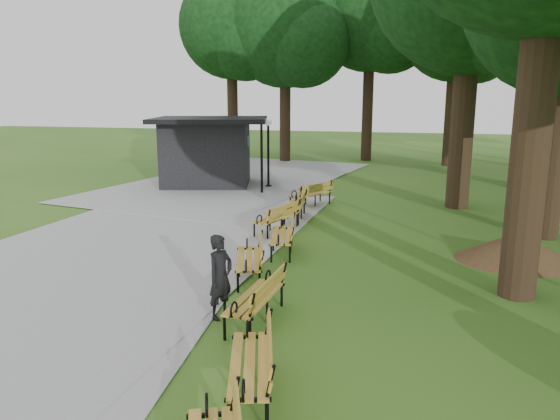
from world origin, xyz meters
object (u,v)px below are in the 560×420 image
(person, at_px, (220,277))
(dirt_mound, at_px, (517,247))
(bench_2, at_px, (255,298))
(bench_6, at_px, (295,206))
(bench_3, at_px, (249,259))
(bench_1, at_px, (250,364))
(lamp_post, at_px, (268,138))
(bench_4, at_px, (282,236))
(kiosk, at_px, (207,152))
(bench_7, at_px, (310,194))
(bench_5, at_px, (276,218))

(person, relative_size, dirt_mound, 0.64)
(bench_2, height_order, bench_6, same)
(bench_3, xyz_separation_m, bench_6, (-0.32, 5.65, 0.00))
(person, bearing_deg, bench_6, 24.40)
(dirt_mound, distance_m, bench_1, 8.39)
(bench_1, relative_size, bench_3, 1.00)
(person, xyz_separation_m, bench_6, (-0.48, 7.73, -0.32))
(lamp_post, xyz_separation_m, bench_4, (3.03, -9.29, -1.71))
(kiosk, relative_size, dirt_mound, 1.99)
(lamp_post, relative_size, bench_3, 1.56)
(bench_1, height_order, bench_7, same)
(bench_5, relative_size, bench_6, 1.00)
(kiosk, height_order, bench_5, kiosk)
(bench_1, bearing_deg, bench_4, 174.18)
(bench_2, bearing_deg, bench_1, 18.97)
(person, bearing_deg, lamp_post, 33.38)
(lamp_post, distance_m, bench_2, 14.06)
(lamp_post, height_order, bench_5, lamp_post)
(bench_2, bearing_deg, dirt_mound, 137.91)
(lamp_post, xyz_separation_m, bench_1, (4.26, -15.70, -1.71))
(person, relative_size, bench_3, 0.80)
(bench_1, distance_m, bench_6, 10.14)
(person, xyz_separation_m, bench_4, (0.04, 4.14, -0.32))
(bench_3, relative_size, bench_4, 1.00)
(kiosk, bearing_deg, bench_2, -79.24)
(person, xyz_separation_m, bench_3, (-0.16, 2.08, -0.32))
(dirt_mound, bearing_deg, bench_2, -135.40)
(bench_1, height_order, bench_3, same)
(bench_1, xyz_separation_m, bench_5, (-1.89, 8.29, 0.00))
(person, height_order, bench_5, person)
(kiosk, xyz_separation_m, bench_2, (6.41, -13.32, -1.05))
(bench_4, distance_m, bench_6, 3.62)
(bench_6, bearing_deg, bench_4, 2.38)
(person, xyz_separation_m, bench_5, (-0.62, 6.04, -0.32))
(bench_3, distance_m, bench_4, 2.07)
(lamp_post, height_order, bench_6, lamp_post)
(bench_3, bearing_deg, lamp_post, 176.34)
(dirt_mound, xyz_separation_m, bench_4, (-5.61, -0.75, 0.09))
(kiosk, xyz_separation_m, bench_7, (5.35, -3.35, -1.05))
(lamp_post, distance_m, bench_7, 4.67)
(bench_2, relative_size, bench_7, 1.00)
(dirt_mound, height_order, bench_1, bench_1)
(bench_2, relative_size, bench_3, 1.00)
(bench_5, height_order, bench_7, same)
(person, xyz_separation_m, lamp_post, (-2.99, 13.44, 1.39))
(bench_4, relative_size, bench_5, 1.00)
(kiosk, height_order, dirt_mound, kiosk)
(bench_4, bearing_deg, bench_5, -172.97)
(person, xyz_separation_m, bench_1, (1.27, -2.26, -0.32))
(bench_3, bearing_deg, bench_6, 165.61)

